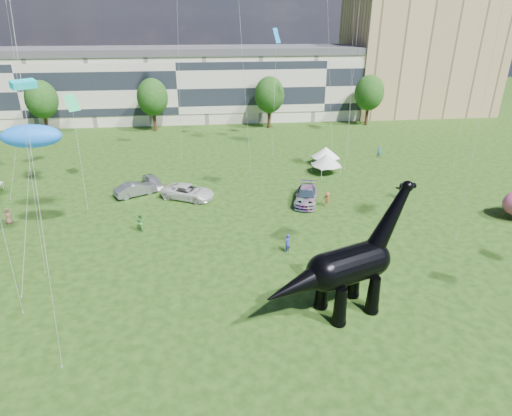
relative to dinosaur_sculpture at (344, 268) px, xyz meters
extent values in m
plane|color=#16330C|center=(-5.65, -1.11, -3.48)|extent=(220.00, 220.00, 0.00)
cube|color=beige|center=(-13.65, 60.89, 2.52)|extent=(78.00, 11.00, 12.00)
cube|color=tan|center=(34.35, 63.89, 7.52)|extent=(28.00, 18.00, 22.00)
cylinder|color=#382314|center=(-35.65, 51.89, -1.88)|extent=(0.56, 0.56, 3.20)
ellipsoid|color=#14380F|center=(-35.65, 51.89, 2.84)|extent=(5.20, 5.20, 6.24)
cylinder|color=#382314|center=(-17.65, 51.89, -1.88)|extent=(0.56, 0.56, 3.20)
ellipsoid|color=#14380F|center=(-17.65, 51.89, 2.84)|extent=(5.20, 5.20, 6.24)
cylinder|color=#382314|center=(2.35, 51.89, -1.88)|extent=(0.56, 0.56, 3.20)
ellipsoid|color=#14380F|center=(2.35, 51.89, 2.84)|extent=(5.20, 5.20, 6.24)
cylinder|color=#382314|center=(20.35, 51.89, -1.88)|extent=(0.56, 0.56, 3.20)
ellipsoid|color=#14380F|center=(20.35, 51.89, 2.84)|extent=(5.20, 5.20, 6.24)
cone|color=black|center=(-0.48, -1.28, -2.08)|extent=(1.24, 1.24, 2.80)
sphere|color=black|center=(-0.48, -1.28, -3.31)|extent=(1.03, 1.03, 1.03)
cone|color=black|center=(-1.21, 0.64, -2.08)|extent=(1.24, 1.24, 2.80)
sphere|color=black|center=(-1.21, 0.64, -3.31)|extent=(1.03, 1.03, 1.03)
cone|color=black|center=(2.13, -0.29, -2.08)|extent=(1.24, 1.24, 2.80)
sphere|color=black|center=(2.13, -0.29, -3.31)|extent=(1.03, 1.03, 1.03)
cone|color=black|center=(1.41, 1.63, -2.08)|extent=(1.24, 1.24, 2.80)
sphere|color=black|center=(1.41, 1.63, -3.31)|extent=(1.03, 1.03, 1.03)
cylinder|color=black|center=(0.38, 0.14, 0.16)|extent=(4.55, 3.74, 2.52)
sphere|color=black|center=(-1.45, -0.55, 0.16)|extent=(2.52, 2.52, 2.52)
sphere|color=black|center=(2.21, 0.83, 0.16)|extent=(2.42, 2.42, 2.42)
cone|color=black|center=(3.27, 1.24, 2.86)|extent=(3.78, 2.55, 4.94)
sphere|color=black|center=(4.34, 1.64, 5.00)|extent=(0.78, 0.78, 0.78)
cylinder|color=black|center=(4.60, 1.74, 4.95)|extent=(0.76, 0.61, 0.41)
cone|color=black|center=(-3.25, -1.23, -0.15)|extent=(5.30, 3.57, 2.74)
imported|color=silver|center=(-15.33, 25.05, -2.79)|extent=(3.15, 4.32, 1.37)
imported|color=gray|center=(-16.98, 22.65, -2.72)|extent=(4.83, 3.65, 1.52)
imported|color=silver|center=(-11.05, 21.05, -2.67)|extent=(6.39, 4.99, 1.61)
imported|color=#595960|center=(1.69, 18.52, -2.66)|extent=(3.77, 6.03, 1.63)
cube|color=silver|center=(6.28, 27.42, -2.42)|extent=(3.47, 3.47, 0.12)
cone|color=silver|center=(6.28, 27.42, -1.65)|extent=(4.40, 4.40, 1.45)
cylinder|color=#999999|center=(5.27, 25.80, -2.95)|extent=(0.06, 0.06, 1.06)
cylinder|color=#999999|center=(7.90, 26.41, -2.95)|extent=(0.06, 0.06, 1.06)
cylinder|color=#999999|center=(4.65, 28.43, -2.95)|extent=(0.06, 0.06, 1.06)
cylinder|color=#999999|center=(7.28, 29.04, -2.95)|extent=(0.06, 0.06, 1.06)
cube|color=white|center=(7.06, 30.80, -2.45)|extent=(3.61, 3.61, 0.11)
cone|color=white|center=(7.06, 30.80, -1.71)|extent=(4.57, 4.57, 1.40)
cylinder|color=#999999|center=(6.31, 29.12, -2.97)|extent=(0.06, 0.06, 1.03)
cylinder|color=#999999|center=(8.75, 30.05, -2.97)|extent=(0.06, 0.06, 1.03)
cylinder|color=#999999|center=(5.38, 31.56, -2.97)|extent=(0.06, 0.06, 1.03)
cylinder|color=#999999|center=(7.82, 32.49, -2.97)|extent=(0.06, 0.06, 1.03)
cylinder|color=#999999|center=(-32.42, 25.75, -2.95)|extent=(0.06, 0.06, 1.06)
imported|color=brown|center=(3.60, 17.10, -2.61)|extent=(1.28, 0.99, 1.74)
imported|color=teal|center=(15.50, 32.98, -2.64)|extent=(0.69, 0.54, 1.68)
imported|color=black|center=(12.41, 18.56, -2.56)|extent=(1.31, 1.75, 1.83)
imported|color=#438D38|center=(-15.24, 13.87, -2.61)|extent=(1.06, 1.06, 1.73)
imported|color=#293096|center=(-2.21, 8.38, -2.61)|extent=(0.74, 0.74, 1.73)
imported|color=#95654A|center=(-28.28, 16.78, -2.65)|extent=(0.96, 0.90, 1.65)
ellipsoid|color=blue|center=(-22.40, 11.55, 6.53)|extent=(4.17, 5.13, 1.83)
cube|color=#0CABB9|center=(-29.26, 29.73, 7.93)|extent=(2.88, 2.76, 1.08)
plane|color=blue|center=(1.50, 39.65, 12.48)|extent=(1.63, 2.06, 1.95)
plane|color=#19A558|center=(-22.88, 24.92, 6.58)|extent=(1.98, 1.97, 1.64)
camera|label=1|loc=(-8.49, -23.17, 15.40)|focal=30.00mm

